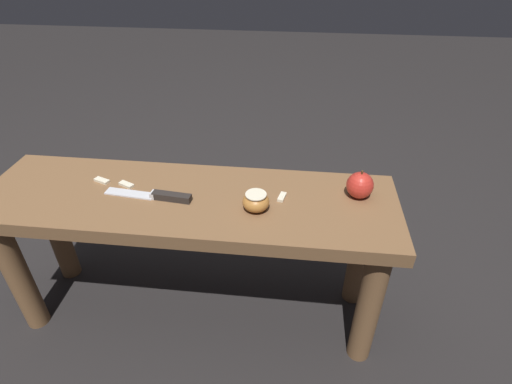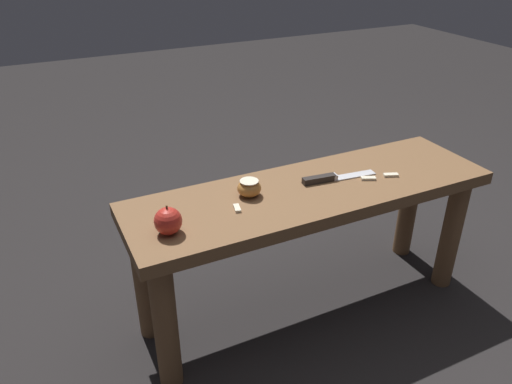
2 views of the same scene
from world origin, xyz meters
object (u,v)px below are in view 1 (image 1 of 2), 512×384
wooden_bench (190,224)px  apple_whole (360,185)px  knife (160,196)px  apple_cut (256,201)px

wooden_bench → apple_whole: bearing=-173.5°
wooden_bench → apple_whole: size_ratio=14.05×
apple_whole → wooden_bench: bearing=6.5°
wooden_bench → apple_whole: 0.49m
wooden_bench → knife: knife is taller
wooden_bench → knife: bearing=13.4°
apple_whole → apple_cut: apple_whole is taller
apple_cut → apple_whole: bearing=-161.7°
knife → apple_whole: apple_whole is taller
wooden_bench → knife: (0.07, 0.02, 0.11)m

